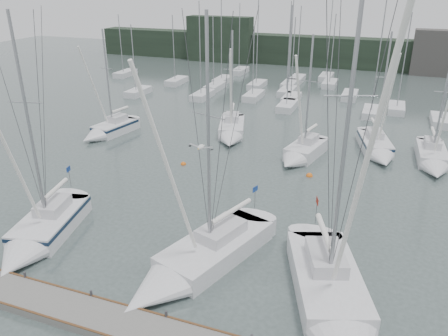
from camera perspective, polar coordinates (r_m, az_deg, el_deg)
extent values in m
plane|color=#42504E|center=(24.57, -7.28, -12.29)|extent=(160.00, 160.00, 0.00)
cube|color=slate|center=(21.19, -13.84, -19.06)|extent=(24.00, 2.00, 0.40)
cube|color=black|center=(80.89, 13.78, 14.51)|extent=(90.00, 4.00, 5.00)
cube|color=black|center=(83.59, -0.56, 16.47)|extent=(12.00, 3.00, 8.00)
cube|color=#423F3D|center=(78.61, 27.06, 13.18)|extent=(10.00, 3.00, 7.00)
cube|color=silver|center=(52.83, 8.28, 7.99)|extent=(1.80, 4.50, 0.90)
cylinder|color=gray|center=(51.11, 8.54, 14.20)|extent=(0.12, 0.12, 10.86)
cube|color=silver|center=(65.86, -6.20, 11.18)|extent=(1.80, 4.50, 0.90)
cylinder|color=gray|center=(64.56, -6.59, 15.31)|extent=(0.12, 0.12, 8.85)
cube|color=silver|center=(64.10, 8.55, 10.72)|extent=(1.80, 4.50, 0.90)
cylinder|color=gray|center=(62.55, 8.80, 16.19)|extent=(0.12, 0.12, 11.56)
cube|color=silver|center=(66.19, -0.18, 11.38)|extent=(1.80, 4.50, 0.90)
cylinder|color=gray|center=(64.63, -0.35, 17.19)|extent=(0.12, 0.12, 12.69)
cube|color=silver|center=(57.10, 3.88, 9.35)|extent=(1.80, 4.50, 0.90)
cylinder|color=gray|center=(55.69, 3.86, 13.77)|extent=(0.12, 0.12, 8.20)
cube|color=silver|center=(73.04, 2.10, 12.52)|extent=(1.80, 4.50, 0.90)
cylinder|color=gray|center=(71.72, 2.03, 16.73)|extent=(0.12, 0.12, 10.02)
cube|color=silver|center=(61.87, -1.19, 10.51)|extent=(1.80, 4.50, 0.90)
cylinder|color=gray|center=(60.48, -1.41, 15.02)|extent=(0.12, 0.12, 9.09)
cube|color=silver|center=(56.34, 8.79, 8.93)|extent=(1.80, 4.50, 0.90)
cylinder|color=gray|center=(54.81, 9.01, 14.01)|extent=(0.12, 0.12, 9.36)
cube|color=silver|center=(60.14, -11.14, 9.69)|extent=(1.80, 4.50, 0.90)
cylinder|color=gray|center=(58.82, -11.74, 13.89)|extent=(0.12, 0.12, 8.24)
cube|color=silver|center=(63.26, 4.35, 10.74)|extent=(1.80, 4.50, 0.90)
cylinder|color=gray|center=(61.58, 4.42, 17.33)|extent=(0.12, 0.12, 13.81)
cube|color=silver|center=(70.11, 13.20, 11.46)|extent=(1.80, 4.50, 0.90)
cylinder|color=gray|center=(68.65, 13.63, 16.39)|extent=(0.12, 0.12, 11.38)
cube|color=silver|center=(67.77, 9.53, 11.35)|extent=(1.80, 4.50, 0.90)
cylinder|color=gray|center=(66.37, 9.76, 15.86)|extent=(0.12, 0.12, 9.99)
cube|color=silver|center=(57.35, -2.82, 9.44)|extent=(1.80, 4.50, 0.90)
cylinder|color=gray|center=(55.75, -3.15, 15.28)|extent=(0.12, 0.12, 11.04)
cube|color=silver|center=(55.10, 21.60, 7.22)|extent=(1.80, 4.50, 0.90)
cylinder|color=gray|center=(53.47, 22.49, 12.80)|extent=(0.12, 0.12, 10.23)
cube|color=silver|center=(65.58, 13.65, 10.61)|extent=(1.80, 4.50, 0.90)
cylinder|color=gray|center=(64.20, 14.02, 14.88)|extent=(0.12, 0.12, 9.13)
cube|color=silver|center=(72.67, -12.77, 11.91)|extent=(1.80, 4.50, 0.90)
cylinder|color=gray|center=(71.50, -13.34, 15.53)|extent=(0.12, 0.12, 8.55)
cube|color=silver|center=(59.87, 8.25, 9.83)|extent=(1.80, 4.50, 0.90)
cylinder|color=gray|center=(58.29, 8.48, 15.38)|extent=(0.12, 0.12, 10.94)
cube|color=silver|center=(59.48, 16.10, 9.07)|extent=(1.80, 4.50, 0.90)
cylinder|color=gray|center=(58.04, 16.60, 13.63)|extent=(0.12, 0.12, 8.90)
cube|color=silver|center=(52.14, 26.39, 5.54)|extent=(1.80, 4.50, 0.90)
cube|color=silver|center=(52.47, 18.67, 6.88)|extent=(1.80, 4.50, 0.90)
cylinder|color=gray|center=(50.63, 19.61, 13.81)|extent=(0.12, 0.12, 12.17)
cube|color=silver|center=(29.06, -21.60, -6.83)|extent=(3.89, 6.09, 1.41)
cone|color=silver|center=(26.22, -25.72, -11.10)|extent=(3.18, 2.95, 2.72)
cube|color=silver|center=(28.94, -21.47, -4.61)|extent=(1.96, 2.53, 0.66)
cylinder|color=gray|center=(26.22, -24.14, 5.33)|extent=(0.17, 0.17, 11.80)
cylinder|color=white|center=(29.09, -21.12, -2.54)|extent=(0.86, 2.74, 0.26)
cube|color=#0E1F36|center=(28.84, -21.74, -6.02)|extent=(3.92, 6.11, 0.23)
cube|color=navy|center=(30.37, -19.66, -0.14)|extent=(0.13, 0.50, 0.34)
cube|color=silver|center=(24.75, -1.06, -10.60)|extent=(5.04, 7.54, 1.39)
cone|color=silver|center=(21.96, -9.79, -16.11)|extent=(3.76, 3.77, 2.96)
cube|color=silver|center=(24.50, -0.37, -8.16)|extent=(2.44, 3.16, 0.65)
cylinder|color=gray|center=(21.37, -2.05, 3.78)|extent=(0.17, 0.17, 11.96)
cylinder|color=white|center=(24.70, 1.00, -5.64)|extent=(1.33, 3.30, 0.26)
cube|color=navy|center=(26.08, 4.10, -2.76)|extent=(0.18, 0.48, 0.33)
cube|color=silver|center=(22.95, 13.17, -14.30)|extent=(5.20, 7.52, 1.54)
cube|color=silver|center=(22.70, 13.18, -11.26)|extent=(2.51, 3.16, 0.72)
cylinder|color=gray|center=(18.74, 15.72, 4.72)|extent=(0.18, 0.18, 14.62)
cylinder|color=white|center=(22.91, 12.97, -8.14)|extent=(1.39, 3.27, 0.29)
cube|color=maroon|center=(24.57, 12.09, -4.25)|extent=(0.20, 0.53, 0.37)
cube|color=silver|center=(45.36, -14.02, 4.98)|extent=(3.01, 4.87, 1.34)
cone|color=silver|center=(43.26, -16.98, 3.75)|extent=(2.55, 2.32, 2.24)
cube|color=silver|center=(45.37, -13.75, 6.32)|extent=(1.54, 2.01, 0.63)
cylinder|color=gray|center=(43.83, -14.98, 11.28)|extent=(0.16, 0.16, 9.00)
cylinder|color=white|center=(45.47, -13.45, 7.45)|extent=(0.64, 2.23, 0.25)
cube|color=#0E1F36|center=(45.23, -14.08, 5.52)|extent=(3.04, 4.89, 0.22)
cube|color=silver|center=(44.09, 1.04, 5.19)|extent=(3.80, 5.88, 1.41)
cone|color=silver|center=(40.43, 0.74, 3.46)|extent=(2.92, 2.90, 2.35)
cube|color=silver|center=(44.23, 1.08, 6.66)|extent=(1.86, 2.45, 0.66)
cylinder|color=gray|center=(42.38, 1.06, 11.60)|extent=(0.17, 0.17, 8.82)
cylinder|color=white|center=(44.58, 1.14, 7.93)|extent=(1.00, 2.62, 0.26)
cube|color=silver|center=(38.77, 10.61, 2.15)|extent=(3.20, 4.83, 1.41)
cone|color=silver|center=(36.06, 8.59, 0.63)|extent=(2.63, 2.36, 2.26)
cube|color=silver|center=(38.83, 11.00, 3.78)|extent=(1.61, 2.01, 0.66)
cylinder|color=gray|center=(36.92, 11.02, 9.67)|extent=(0.17, 0.17, 9.18)
cylinder|color=white|center=(38.92, 11.34, 5.13)|extent=(0.74, 2.17, 0.26)
cube|color=silver|center=(41.96, 19.03, 2.86)|extent=(3.51, 5.59, 1.34)
cone|color=silver|center=(38.60, 20.09, 0.93)|extent=(2.79, 2.72, 2.32)
cube|color=silver|center=(42.05, 19.09, 4.32)|extent=(1.74, 2.32, 0.62)
cylinder|color=gray|center=(40.15, 20.14, 9.77)|extent=(0.16, 0.16, 9.29)
cylinder|color=white|center=(42.36, 19.08, 5.61)|extent=(0.86, 2.52, 0.25)
cube|color=#0E1F36|center=(41.81, 19.11, 3.43)|extent=(3.53, 5.61, 0.22)
cube|color=silver|center=(41.23, 25.42, 1.47)|extent=(2.45, 5.20, 1.35)
cone|color=silver|center=(37.86, 25.93, -0.50)|extent=(2.33, 2.28, 2.24)
cube|color=silver|center=(41.33, 25.60, 2.96)|extent=(1.32, 2.09, 0.63)
cylinder|color=gray|center=(39.52, 26.67, 7.70)|extent=(0.16, 0.16, 8.21)
cylinder|color=white|center=(41.62, 25.71, 4.26)|extent=(0.35, 2.51, 0.25)
sphere|color=orange|center=(36.66, -5.33, 0.47)|extent=(0.46, 0.46, 0.46)
sphere|color=orange|center=(35.01, 11.09, -1.04)|extent=(0.52, 0.52, 0.52)
ellipsoid|color=silver|center=(19.19, -3.05, 2.75)|extent=(0.27, 0.49, 0.22)
cube|color=gray|center=(19.31, -3.85, 2.94)|extent=(0.49, 0.18, 0.12)
cube|color=gray|center=(19.05, -2.23, 2.68)|extent=(0.49, 0.18, 0.12)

